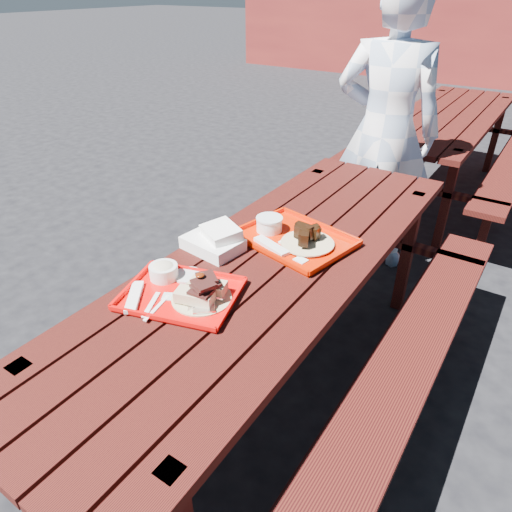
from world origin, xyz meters
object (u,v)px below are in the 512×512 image
(picnic_table_far, at_px, (444,136))
(person, at_px, (385,132))
(picnic_table_near, at_px, (275,292))
(near_tray, at_px, (183,287))
(far_tray, at_px, (292,237))

(picnic_table_far, xyz_separation_m, person, (-0.08, -1.36, 0.34))
(picnic_table_near, distance_m, picnic_table_far, 2.80)
(near_tray, bearing_deg, far_tray, 76.35)
(picnic_table_near, bearing_deg, person, 93.35)
(picnic_table_far, xyz_separation_m, near_tray, (-0.14, -3.22, 0.22))
(picnic_table_far, height_order, person, person)
(picnic_table_near, distance_m, near_tray, 0.49)
(near_tray, relative_size, person, 0.26)
(near_tray, xyz_separation_m, person, (0.05, 1.86, 0.12))
(picnic_table_near, xyz_separation_m, near_tray, (-0.14, -0.42, 0.22))
(far_tray, bearing_deg, person, 93.63)
(picnic_table_near, relative_size, near_tray, 5.12)
(picnic_table_far, bearing_deg, picnic_table_near, -90.00)
(near_tray, bearing_deg, picnic_table_near, 72.09)
(picnic_table_far, bearing_deg, person, -93.56)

